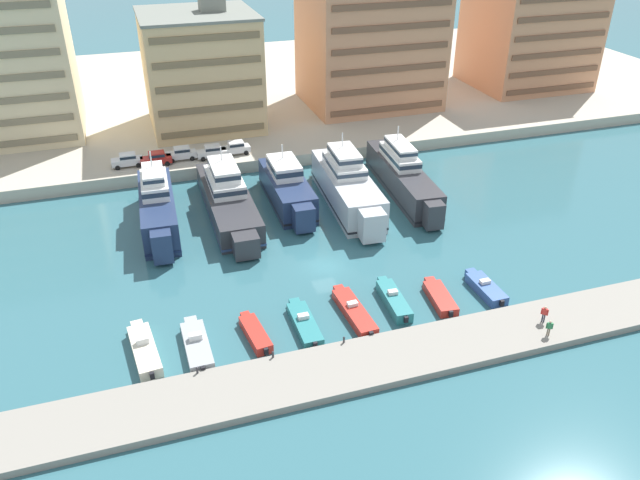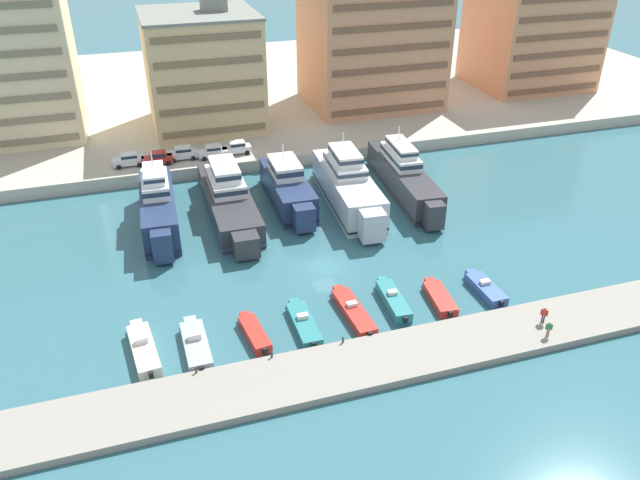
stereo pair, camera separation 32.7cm
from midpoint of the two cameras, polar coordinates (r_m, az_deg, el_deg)
ground_plane at (r=65.63m, az=0.63°, el=-2.38°), size 400.00×400.00×0.00m
quay_promenade at (r=120.00m, az=-8.70°, el=13.09°), size 180.00×70.00×1.69m
pier_dock at (r=53.49m, az=6.04°, el=-10.83°), size 120.00×6.07×0.67m
yacht_navy_far_left at (r=74.46m, az=-14.45°, el=3.00°), size 4.54×18.42×8.43m
yacht_charcoal_left at (r=75.90m, az=-8.25°, el=3.85°), size 5.18×22.41×7.66m
yacht_navy_mid_left at (r=77.58m, az=-2.83°, el=4.78°), size 4.60×16.69×7.03m
yacht_silver_center_left at (r=77.22m, az=2.71°, el=4.96°), size 6.05×20.87×8.43m
yacht_charcoal_center at (r=81.07m, az=7.76°, el=5.85°), size 5.30×21.97×8.00m
motorboat_cream_far_left at (r=55.98m, az=-15.67°, el=-9.56°), size 2.55×7.75×1.59m
motorboat_grey_left at (r=55.54m, az=-11.12°, el=-9.33°), size 2.10×7.41×1.46m
motorboat_red_mid_left at (r=56.02m, az=-5.86°, el=-8.48°), size 2.07×6.02×0.90m
motorboat_teal_center_left at (r=56.97m, az=-1.36°, el=-7.59°), size 1.86×7.18×1.18m
motorboat_red_center at (r=58.37m, az=3.21°, el=-6.53°), size 2.09×8.11×1.25m
motorboat_teal_center_right at (r=59.98m, az=6.84°, el=-5.48°), size 2.03×7.04×1.43m
motorboat_red_mid_right at (r=61.20m, az=11.00°, el=-5.20°), size 2.39×6.19×0.88m
motorboat_blue_right at (r=63.43m, az=15.01°, el=-4.30°), size 1.88×6.17×1.30m
car_white_far_left at (r=88.23m, az=-17.00°, el=7.08°), size 4.12×1.97×1.80m
car_red_left at (r=87.70m, az=-14.54°, el=7.30°), size 4.10×1.92×1.80m
car_white_mid_left at (r=88.58m, az=-12.36°, el=7.81°), size 4.10×1.93×1.80m
car_white_center_left at (r=88.34m, az=-9.64°, el=8.02°), size 4.11×1.95×1.80m
car_white_center at (r=89.21m, az=-7.53°, el=8.41°), size 4.14×2.00×1.80m
apartment_block_mid_left at (r=99.46m, az=-10.58°, el=15.04°), size 16.71×16.34×18.98m
apartment_block_center_left at (r=108.30m, az=4.85°, el=18.14°), size 21.46×17.61×24.53m
apartment_block_center at (r=125.07m, az=18.97°, el=18.10°), size 19.92×17.92×23.53m
pedestrian_near_edge at (r=58.07m, az=20.36°, el=-7.52°), size 0.54×0.38×1.55m
pedestrian_mid_deck at (r=59.53m, az=19.96°, el=-6.33°), size 0.48×0.49×1.67m
bollard_west at (r=52.24m, az=-11.09°, el=-11.54°), size 0.20×0.20×0.61m
bollard_west_mid at (r=52.87m, az=-4.25°, el=-10.35°), size 0.20×0.20×0.61m
bollard_east_mid at (r=54.23m, az=2.29°, el=-9.08°), size 0.20×0.20×0.61m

